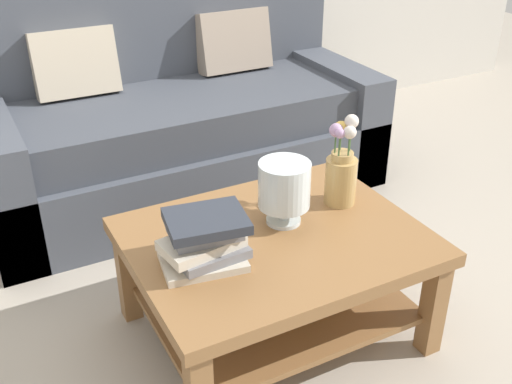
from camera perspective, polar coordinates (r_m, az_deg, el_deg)
name	(u,v)px	position (r m, az deg, el deg)	size (l,w,h in m)	color
ground_plane	(242,273)	(2.73, -1.31, -7.46)	(10.00, 10.00, 0.00)	#ADA393
couch	(177,124)	(3.29, -7.28, 6.23)	(2.02, 0.90, 1.06)	#474C56
coffee_table	(276,264)	(2.24, 1.90, -6.65)	(1.02, 0.80, 0.44)	olive
book_stack_main	(205,240)	(2.00, -4.74, -4.43)	(0.31, 0.24, 0.17)	beige
glass_hurricane_vase	(284,187)	(2.18, 2.61, 0.50)	(0.19, 0.19, 0.24)	silver
flower_pitcher	(341,170)	(2.33, 7.87, 2.03)	(0.12, 0.12, 0.35)	tan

